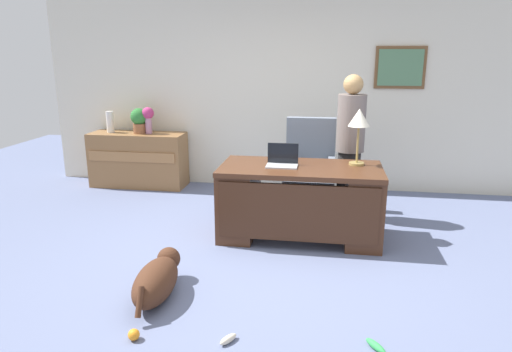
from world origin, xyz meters
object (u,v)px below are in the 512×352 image
Objects in this scene: armchair at (309,171)px; laptop at (282,160)px; vase_with_flowers at (148,117)px; dog_toy_plush at (376,346)px; dog_toy_bone at (228,339)px; potted_plant at (139,119)px; desk_lamp at (359,121)px; dog_lying at (157,279)px; credenza at (139,160)px; vase_empty at (110,122)px; dog_toy_ball at (134,335)px; desk at (300,200)px; person_standing at (350,146)px.

laptop is (-0.25, -0.87, 0.33)m from armchair.
vase_with_flowers is 2.06× the size of dog_toy_plush.
armchair reaches higher than laptop.
vase_with_flowers is 2.50× the size of dog_toy_bone.
potted_plant is 4.69m from dog_toy_plush.
desk_lamp is at bearing -54.30° from armchair.
armchair is 1.33× the size of dog_lying.
armchair reaches higher than credenza.
vase_empty reaches higher than dog_toy_ball.
desk is at bearing -9.95° from laptop.
credenza reaches higher than dog_lying.
dog_toy_ball is at bearing -119.28° from person_standing.
desk is at bearing 63.20° from dog_toy_ball.
laptop is 2.73m from potted_plant.
armchair is 2.88m from dog_toy_bone.
potted_plant is at bearing 163.21° from person_standing.
desk_lamp reaches higher than dog_toy_bone.
dog_toy_ball is (1.27, -3.60, -0.98)m from vase_with_flowers.
vase_with_flowers is at bearing 0.42° from credenza.
laptop is 2.19m from dog_toy_plush.
dog_lying is 1.46× the size of desk_lamp.
dog_toy_ball is at bearing -62.78° from vase_empty.
person_standing is 11.13× the size of dog_toy_bone.
desk is 9.09× the size of dog_toy_plush.
desk is 11.04× the size of dog_toy_bone.
armchair is at bearing 125.70° from desk_lamp.
desk reaches higher than dog_toy_plush.
credenza is at bearing -179.58° from vase_with_flowers.
person_standing reaches higher than armchair.
person_standing is 20.82× the size of dog_toy_ball.
potted_plant is (0.44, 0.00, 0.04)m from vase_empty.
laptop is 0.89× the size of potted_plant.
dog_toy_bone is (-0.35, -1.91, -0.39)m from desk.
laptop is 3.98× the size of dog_toy_ball.
credenza is 2.35× the size of desk_lamp.
credenza is 3.14m from person_standing.
dog_lying is at bearing -67.91° from vase_with_flowers.
dog_toy_ball is (-1.57, -2.17, -1.19)m from desk_lamp.
dog_lying reaches higher than dog_toy_ball.
desk is 0.46m from laptop.
desk is 2.85m from vase_with_flowers.
person_standing is at bearing -20.16° from armchair.
dog_toy_ball is 1.64m from dog_toy_plush.
potted_plant is at bearing 163.86° from armchair.
armchair is 14.15× the size of dog_toy_ball.
dog_toy_bone and dog_toy_plush have the same top height.
armchair reaches higher than desk.
person_standing is 3.06m from potted_plant.
credenza is 0.66m from vase_with_flowers.
dog_toy_bone is at bearing -108.34° from person_standing.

